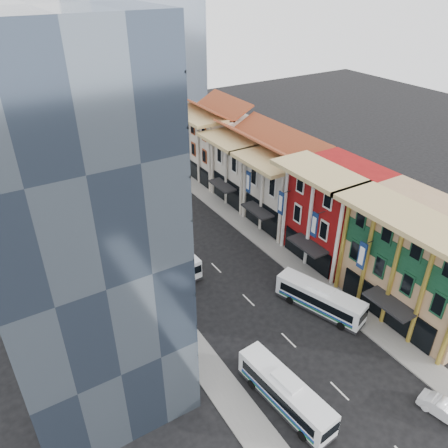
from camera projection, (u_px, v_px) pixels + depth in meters
ground at (348, 399)px, 37.08m from camera, size 200.00×200.00×0.00m
sidewalk_right at (272, 247)px, 56.98m from camera, size 3.00×90.00×0.15m
sidewalk_left at (152, 291)px, 49.34m from camera, size 3.00×90.00×0.15m
shophouse_tan at (421, 262)px, 43.97m from camera, size 8.00×14.00×12.00m
shophouse_red at (336, 213)px, 52.77m from camera, size 8.00×10.00×12.00m
shophouse_cream_near at (286, 190)px, 60.24m from camera, size 8.00×9.00×10.00m
shophouse_cream_mid at (249, 168)px, 66.83m from camera, size 8.00×9.00×10.00m
shophouse_cream_far at (215, 144)px, 74.27m from camera, size 8.00×12.00×11.00m
office_tower at (55, 203)px, 35.69m from camera, size 12.00×26.00×30.00m
office_block_far at (33, 185)px, 57.08m from camera, size 10.00×18.00×14.00m
bus_left_near at (285, 392)px, 35.91m from camera, size 3.15×9.81×3.09m
bus_left_far at (174, 253)px, 53.18m from camera, size 2.68×9.70×3.08m
bus_right at (320, 298)px, 45.93m from camera, size 5.20×9.96×3.12m
sedan_right at (445, 410)px, 35.38m from camera, size 2.33×4.40×1.38m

